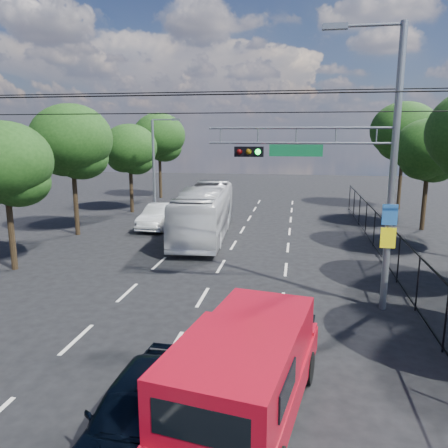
% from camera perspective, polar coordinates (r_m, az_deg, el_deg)
% --- Properties ---
extents(ground, '(120.00, 120.00, 0.00)m').
position_cam_1_polar(ground, '(10.02, -13.74, -25.86)').
color(ground, black).
rests_on(ground, ground).
extents(lane_markings, '(6.12, 38.00, 0.01)m').
position_cam_1_polar(lane_markings, '(22.33, 0.49, -4.03)').
color(lane_markings, beige).
rests_on(lane_markings, ground).
extents(signal_mast, '(6.43, 0.39, 9.50)m').
position_cam_1_polar(signal_mast, '(15.35, 16.83, 8.17)').
color(signal_mast, slate).
rests_on(signal_mast, ground).
extents(streetlight_left, '(2.09, 0.22, 7.08)m').
position_cam_1_polar(streetlight_left, '(30.87, -8.87, 7.63)').
color(streetlight_left, slate).
rests_on(streetlight_left, ground).
extents(utility_wires, '(22.00, 5.04, 0.74)m').
position_cam_1_polar(utility_wires, '(16.45, -2.42, 15.79)').
color(utility_wires, black).
rests_on(utility_wires, ground).
extents(fence_right, '(0.06, 34.03, 2.00)m').
position_cam_1_polar(fence_right, '(20.47, 21.17, -3.31)').
color(fence_right, black).
rests_on(fence_right, ground).
extents(tree_right_d, '(4.32, 4.32, 7.02)m').
position_cam_1_polar(tree_right_d, '(30.35, 25.20, 8.33)').
color(tree_right_d, black).
rests_on(tree_right_d, ground).
extents(tree_right_e, '(5.28, 5.28, 8.58)m').
position_cam_1_polar(tree_right_e, '(38.15, 22.45, 10.64)').
color(tree_right_e, black).
rests_on(tree_right_e, ground).
extents(tree_left_b, '(4.08, 4.08, 6.63)m').
position_cam_1_polar(tree_left_b, '(21.40, -26.62, 6.52)').
color(tree_left_b, black).
rests_on(tree_left_b, ground).
extents(tree_left_c, '(4.80, 4.80, 7.80)m').
position_cam_1_polar(tree_left_c, '(27.60, -19.20, 9.68)').
color(tree_left_c, black).
rests_on(tree_left_c, ground).
extents(tree_left_d, '(4.20, 4.20, 6.83)m').
position_cam_1_polar(tree_left_d, '(34.71, -12.17, 9.22)').
color(tree_left_d, black).
rests_on(tree_left_d, ground).
extents(tree_left_e, '(4.92, 4.92, 7.99)m').
position_cam_1_polar(tree_left_e, '(42.29, -8.43, 10.85)').
color(tree_left_e, black).
rests_on(tree_left_e, ground).
extents(red_pickup, '(3.13, 6.23, 2.22)m').
position_cam_1_polar(red_pickup, '(9.71, 3.07, -18.43)').
color(red_pickup, black).
rests_on(red_pickup, ground).
extents(navy_hatchback, '(1.97, 4.57, 1.54)m').
position_cam_1_polar(navy_hatchback, '(9.33, -10.63, -23.04)').
color(navy_hatchback, black).
rests_on(navy_hatchback, ground).
extents(white_bus, '(3.32, 10.91, 2.99)m').
position_cam_1_polar(white_bus, '(25.98, -2.54, 1.57)').
color(white_bus, silver).
rests_on(white_bus, ground).
extents(white_van, '(1.81, 4.81, 1.57)m').
position_cam_1_polar(white_van, '(28.82, -8.37, 1.02)').
color(white_van, silver).
rests_on(white_van, ground).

